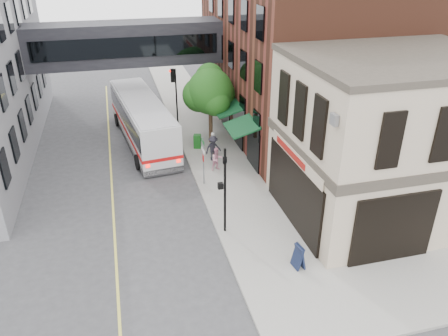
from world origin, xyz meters
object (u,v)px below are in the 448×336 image
pedestrian_a (214,143)px  newspaper_box (197,141)px  pedestrian_c (213,148)px  bus (142,119)px  pedestrian_b (217,159)px  sandwich_board (299,256)px

pedestrian_a → newspaper_box: (-0.87, 1.29, -0.29)m
pedestrian_a → newspaper_box: pedestrian_a is taller
pedestrian_c → pedestrian_a: bearing=60.8°
bus → pedestrian_b: bearing=-55.9°
bus → pedestrian_a: (4.42, -3.65, -0.85)m
pedestrian_c → sandwich_board: (1.18, -11.52, -0.29)m
newspaper_box → sandwich_board: (1.80, -13.75, 0.07)m
pedestrian_c → newspaper_box: (-0.63, 2.23, -0.36)m
pedestrian_c → newspaper_box: 2.34m
newspaper_box → pedestrian_b: bearing=-63.8°
bus → pedestrian_b: (4.08, -6.03, -0.87)m
newspaper_box → bus: bearing=164.2°
pedestrian_a → sandwich_board: bearing=-108.0°
pedestrian_c → sandwich_board: size_ratio=1.52×
pedestrian_b → pedestrian_c: bearing=72.3°
pedestrian_b → pedestrian_c: size_ratio=0.88×
pedestrian_a → sandwich_board: (0.93, -12.46, -0.21)m
bus → pedestrian_a: size_ratio=7.72×
pedestrian_a → pedestrian_c: pedestrian_c is taller
sandwich_board → bus: bearing=100.0°
bus → sandwich_board: bus is taller
pedestrian_c → sandwich_board: 11.58m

